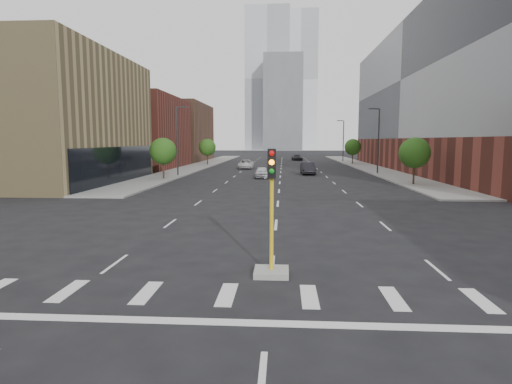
# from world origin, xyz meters

# --- Properties ---
(sidewalk_left_far) EXTENTS (5.00, 92.00, 0.15)m
(sidewalk_left_far) POSITION_xyz_m (-15.00, 74.00, 0.07)
(sidewalk_left_far) COLOR gray
(sidewalk_left_far) RESTS_ON ground
(sidewalk_right_far) EXTENTS (5.00, 92.00, 0.15)m
(sidewalk_right_far) POSITION_xyz_m (15.00, 74.00, 0.07)
(sidewalk_right_far) COLOR gray
(sidewalk_right_far) RESTS_ON ground
(building_left_mid) EXTENTS (20.00, 24.00, 14.00)m
(building_left_mid) POSITION_xyz_m (-27.50, 40.00, 7.00)
(building_left_mid) COLOR #9C8658
(building_left_mid) RESTS_ON ground
(building_left_far_a) EXTENTS (20.00, 22.00, 12.00)m
(building_left_far_a) POSITION_xyz_m (-27.50, 66.00, 6.00)
(building_left_far_a) COLOR brown
(building_left_far_a) RESTS_ON ground
(building_left_far_b) EXTENTS (20.00, 24.00, 13.00)m
(building_left_far_b) POSITION_xyz_m (-27.50, 92.00, 6.50)
(building_left_far_b) COLOR brown
(building_left_far_b) RESTS_ON ground
(building_right_main) EXTENTS (24.00, 70.00, 22.00)m
(building_right_main) POSITION_xyz_m (29.50, 60.00, 11.00)
(building_right_main) COLOR brown
(building_right_main) RESTS_ON ground
(tower_left) EXTENTS (22.00, 22.00, 70.00)m
(tower_left) POSITION_xyz_m (-8.00, 220.00, 35.00)
(tower_left) COLOR #B2B7BC
(tower_left) RESTS_ON ground
(tower_right) EXTENTS (20.00, 20.00, 80.00)m
(tower_right) POSITION_xyz_m (10.00, 260.00, 40.00)
(tower_right) COLOR #B2B7BC
(tower_right) RESTS_ON ground
(tower_mid) EXTENTS (18.00, 18.00, 44.00)m
(tower_mid) POSITION_xyz_m (0.00, 200.00, 22.00)
(tower_mid) COLOR slate
(tower_mid) RESTS_ON ground
(median_traffic_signal) EXTENTS (1.20, 1.20, 4.40)m
(median_traffic_signal) POSITION_xyz_m (0.00, 8.97, 0.97)
(median_traffic_signal) COLOR #999993
(median_traffic_signal) RESTS_ON ground
(streetlight_right_a) EXTENTS (1.60, 0.22, 9.07)m
(streetlight_right_a) POSITION_xyz_m (13.41, 55.00, 5.01)
(streetlight_right_a) COLOR #2D2D30
(streetlight_right_a) RESTS_ON ground
(streetlight_right_b) EXTENTS (1.60, 0.22, 9.07)m
(streetlight_right_b) POSITION_xyz_m (13.41, 90.00, 5.01)
(streetlight_right_b) COLOR #2D2D30
(streetlight_right_b) RESTS_ON ground
(streetlight_left) EXTENTS (1.60, 0.22, 9.07)m
(streetlight_left) POSITION_xyz_m (-13.41, 50.00, 5.01)
(streetlight_left) COLOR #2D2D30
(streetlight_left) RESTS_ON ground
(tree_left_near) EXTENTS (3.20, 3.20, 4.85)m
(tree_left_near) POSITION_xyz_m (-14.00, 45.00, 3.39)
(tree_left_near) COLOR #382619
(tree_left_near) RESTS_ON ground
(tree_left_far) EXTENTS (3.20, 3.20, 4.85)m
(tree_left_far) POSITION_xyz_m (-14.00, 75.00, 3.39)
(tree_left_far) COLOR #382619
(tree_left_far) RESTS_ON ground
(tree_right_near) EXTENTS (3.20, 3.20, 4.85)m
(tree_right_near) POSITION_xyz_m (14.00, 40.00, 3.39)
(tree_right_near) COLOR #382619
(tree_right_near) RESTS_ON ground
(tree_right_far) EXTENTS (3.20, 3.20, 4.85)m
(tree_right_far) POSITION_xyz_m (14.00, 80.00, 3.39)
(tree_right_far) COLOR #382619
(tree_right_far) RESTS_ON ground
(car_near_left) EXTENTS (1.78, 4.23, 1.43)m
(car_near_left) POSITION_xyz_m (-2.30, 47.92, 0.71)
(car_near_left) COLOR silver
(car_near_left) RESTS_ON ground
(car_mid_right) EXTENTS (2.04, 5.21, 1.69)m
(car_mid_right) POSITION_xyz_m (3.76, 53.94, 0.84)
(car_mid_right) COLOR black
(car_mid_right) RESTS_ON ground
(car_far_left) EXTENTS (2.58, 5.35, 1.47)m
(car_far_left) POSITION_xyz_m (-5.86, 65.73, 0.73)
(car_far_left) COLOR silver
(car_far_left) RESTS_ON ground
(car_deep_right) EXTENTS (2.75, 5.18, 1.43)m
(car_deep_right) POSITION_xyz_m (3.58, 95.92, 0.71)
(car_deep_right) COLOR black
(car_deep_right) RESTS_ON ground
(car_distant) EXTENTS (2.05, 4.54, 1.51)m
(car_distant) POSITION_xyz_m (-2.46, 99.59, 0.76)
(car_distant) COLOR #A4A3A8
(car_distant) RESTS_ON ground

